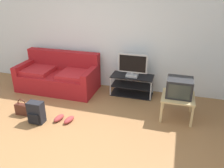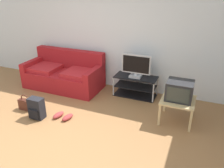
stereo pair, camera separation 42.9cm
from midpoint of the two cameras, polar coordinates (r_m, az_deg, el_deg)
The scene contains 10 objects.
ground_plane at distance 4.01m, azimuth -17.50°, elevation -14.01°, with size 9.00×9.80×0.02m, color olive.
wall_back at distance 5.46m, azimuth -5.13°, elevation 12.99°, with size 9.00×0.10×2.70m, color silver.
couch at distance 5.69m, azimuth -15.23°, elevation 1.80°, with size 1.85×0.90×0.87m.
tv_stand at distance 5.23m, azimuth 2.66°, elevation -0.34°, with size 0.94×0.44×0.46m.
flat_tv at distance 5.03m, azimuth 2.70°, elevation 4.58°, with size 0.65×0.22×0.51m.
side_table at distance 4.40m, azimuth 13.40°, elevation -3.73°, with size 0.60×0.60×0.45m.
crt_tv at distance 4.32m, azimuth 13.71°, elevation -0.90°, with size 0.46×0.41×0.34m.
backpack at distance 4.51m, azimuth -20.98°, elevation -6.72°, with size 0.28×0.25×0.41m.
handbag at distance 4.90m, azimuth -23.72°, elevation -5.76°, with size 0.29×0.11×0.34m.
sneakers_pair at distance 4.47m, azimuth -14.61°, elevation -8.47°, with size 0.37×0.28×0.09m.
Camera 1 is at (1.77, -2.61, 2.39)m, focal length 36.79 mm.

